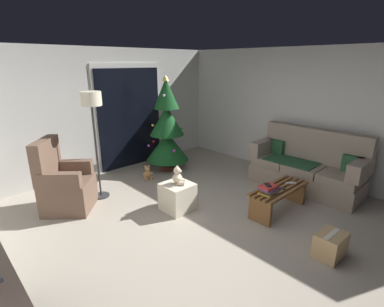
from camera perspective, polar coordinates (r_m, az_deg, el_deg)
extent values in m
plane|color=#9E9384|center=(4.16, 2.69, -14.57)|extent=(7.00, 7.00, 0.00)
cube|color=beige|center=(6.13, -18.31, 7.67)|extent=(5.72, 0.12, 2.50)
cube|color=beige|center=(6.01, 22.38, 7.06)|extent=(0.12, 6.00, 2.50)
cube|color=silver|center=(6.42, -12.18, 7.22)|extent=(1.60, 0.02, 2.20)
cube|color=black|center=(6.42, -12.07, 6.77)|extent=(1.50, 0.02, 2.10)
cube|color=gray|center=(5.64, 21.23, -4.93)|extent=(0.79, 1.91, 0.34)
cube|color=gray|center=(5.34, 27.42, -4.24)|extent=(0.69, 0.61, 0.14)
cube|color=gray|center=(5.54, 21.42, -2.69)|extent=(0.69, 0.61, 0.14)
cube|color=gray|center=(5.80, 15.90, -1.24)|extent=(0.69, 0.61, 0.14)
cube|color=gray|center=(5.71, 23.19, 1.61)|extent=(0.23, 1.90, 0.60)
cube|color=gray|center=(5.23, 30.38, -2.69)|extent=(0.76, 0.21, 0.28)
cube|color=gray|center=(5.87, 14.08, 1.30)|extent=(0.76, 0.21, 0.28)
cube|color=#234C2D|center=(5.59, 19.12, -1.39)|extent=(0.61, 0.91, 0.02)
cube|color=#234C2D|center=(5.41, 29.16, -1.84)|extent=(0.12, 0.32, 0.28)
cube|color=#234C2D|center=(5.92, 16.29, 1.26)|extent=(0.12, 0.32, 0.28)
cube|color=brown|center=(4.54, 18.79, -7.26)|extent=(1.10, 0.05, 0.04)
cube|color=brown|center=(4.57, 17.82, -6.95)|extent=(1.10, 0.05, 0.04)
cube|color=brown|center=(4.61, 16.86, -6.65)|extent=(1.10, 0.05, 0.04)
cube|color=brown|center=(4.65, 15.93, -6.36)|extent=(1.10, 0.05, 0.04)
cube|color=brown|center=(4.69, 15.01, -6.06)|extent=(1.10, 0.05, 0.04)
cube|color=brown|center=(4.31, 13.26, -11.04)|extent=(0.05, 0.36, 0.36)
cube|color=brown|center=(5.09, 19.48, -7.02)|extent=(0.05, 0.36, 0.36)
cube|color=#333338|center=(4.56, 17.08, -6.53)|extent=(0.05, 0.16, 0.02)
cube|color=silver|center=(4.79, 18.92, -5.55)|extent=(0.15, 0.13, 0.02)
cube|color=#B79333|center=(4.36, 14.65, -7.45)|extent=(0.27, 0.21, 0.02)
cube|color=#4C4C51|center=(4.34, 15.03, -7.10)|extent=(0.21, 0.21, 0.04)
cube|color=#6B3D7A|center=(4.33, 14.85, -6.67)|extent=(0.26, 0.21, 0.03)
cube|color=#A32D28|center=(4.31, 14.82, -6.33)|extent=(0.26, 0.21, 0.03)
cube|color=black|center=(4.31, 14.74, -6.00)|extent=(0.14, 0.16, 0.01)
cylinder|color=#4C1E19|center=(6.28, -4.77, -2.63)|extent=(0.36, 0.36, 0.10)
cylinder|color=brown|center=(6.24, -4.80, -1.68)|extent=(0.08, 0.08, 0.12)
cone|color=#14471E|center=(6.13, -4.88, 1.51)|extent=(0.89, 0.89, 0.60)
cone|color=#14471E|center=(6.00, -5.02, 6.53)|extent=(0.71, 0.71, 0.60)
cone|color=#14471E|center=(5.92, -5.16, 11.73)|extent=(0.52, 0.52, 0.60)
sphere|color=red|center=(6.37, -7.58, 2.37)|extent=(0.06, 0.06, 0.06)
sphere|color=white|center=(5.78, -5.56, 11.35)|extent=(0.06, 0.06, 0.06)
sphere|color=red|center=(6.06, -3.44, 9.51)|extent=(0.06, 0.06, 0.06)
sphere|color=#1E8C33|center=(6.15, -2.17, 4.92)|extent=(0.06, 0.06, 0.06)
sphere|color=#B233A5|center=(5.77, -3.57, 0.54)|extent=(0.06, 0.06, 0.06)
sphere|color=white|center=(5.85, -3.44, 9.31)|extent=(0.06, 0.06, 0.06)
sphere|color=#B233A5|center=(6.12, -8.54, 1.56)|extent=(0.06, 0.06, 0.06)
sphere|color=gold|center=(5.99, -7.76, 5.56)|extent=(0.06, 0.06, 0.06)
cone|color=#EAD14C|center=(5.90, -5.24, 14.68)|extent=(0.14, 0.14, 0.12)
cube|color=brown|center=(4.98, -22.96, -8.35)|extent=(0.96, 0.96, 0.31)
cube|color=brown|center=(4.88, -23.30, -5.76)|extent=(0.96, 0.96, 0.18)
cube|color=brown|center=(4.85, -26.85, -1.20)|extent=(0.57, 0.62, 0.64)
cube|color=brown|center=(5.05, -22.27, -2.43)|extent=(0.53, 0.49, 0.22)
cube|color=brown|center=(4.56, -24.58, -4.82)|extent=(0.53, 0.49, 0.22)
cylinder|color=#2D2D30|center=(5.28, -17.49, -7.92)|extent=(0.28, 0.28, 0.02)
cylinder|color=#2D2D30|center=(5.00, -18.31, 0.25)|extent=(0.03, 0.03, 1.55)
cylinder|color=beige|center=(4.83, -19.32, 10.20)|extent=(0.32, 0.32, 0.22)
cube|color=beige|center=(4.54, -2.88, -8.53)|extent=(0.44, 0.44, 0.43)
cylinder|color=beige|center=(4.48, -2.11, -5.40)|extent=(0.12, 0.12, 0.06)
cylinder|color=beige|center=(4.39, -2.21, -5.91)|extent=(0.12, 0.12, 0.06)
sphere|color=beige|center=(4.41, -2.95, -4.84)|extent=(0.15, 0.15, 0.15)
sphere|color=beige|center=(4.37, -2.97, -3.39)|extent=(0.11, 0.11, 0.11)
sphere|color=#F4E5C1|center=(4.37, -2.32, -3.53)|extent=(0.04, 0.04, 0.04)
sphere|color=beige|center=(4.39, -2.94, -2.64)|extent=(0.04, 0.04, 0.04)
sphere|color=beige|center=(4.32, -3.03, -2.99)|extent=(0.04, 0.04, 0.04)
sphere|color=beige|center=(4.47, -2.62, -4.37)|extent=(0.06, 0.06, 0.06)
sphere|color=beige|center=(4.34, -2.77, -5.08)|extent=(0.06, 0.06, 0.06)
cylinder|color=tan|center=(5.78, -8.10, -4.76)|extent=(0.10, 0.12, 0.06)
cylinder|color=tan|center=(5.76, -9.05, -4.90)|extent=(0.10, 0.12, 0.06)
sphere|color=tan|center=(5.80, -8.77, -4.00)|extent=(0.15, 0.15, 0.15)
sphere|color=tan|center=(5.76, -8.82, -2.90)|extent=(0.11, 0.11, 0.11)
sphere|color=tan|center=(5.72, -8.68, -3.15)|extent=(0.04, 0.04, 0.04)
sphere|color=tan|center=(5.75, -8.48, -2.41)|extent=(0.04, 0.04, 0.04)
sphere|color=tan|center=(5.73, -9.21, -2.51)|extent=(0.04, 0.04, 0.04)
sphere|color=tan|center=(5.80, -8.04, -3.88)|extent=(0.06, 0.06, 0.06)
sphere|color=tan|center=(5.76, -9.40, -4.08)|extent=(0.06, 0.06, 0.06)
cube|color=tan|center=(3.94, 25.64, -15.97)|extent=(0.38, 0.29, 0.30)
cube|color=beige|center=(3.87, 25.94, -14.09)|extent=(0.33, 0.07, 0.00)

